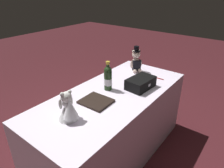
{
  "coord_description": "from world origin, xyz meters",
  "views": [
    {
      "loc": [
        -1.33,
        -1.03,
        1.67
      ],
      "look_at": [
        0.0,
        0.0,
        0.83
      ],
      "focal_mm": 32.73,
      "sensor_mm": 36.0,
      "label": 1
    }
  ],
  "objects": [
    {
      "name": "gift_case_black",
      "position": [
        0.27,
        -0.15,
        0.79
      ],
      "size": [
        0.3,
        0.21,
        0.1
      ],
      "color": "black",
      "rests_on": "reception_table"
    },
    {
      "name": "signing_pen",
      "position": [
        0.57,
        -0.18,
        0.74
      ],
      "size": [
        0.01,
        0.15,
        0.01
      ],
      "color": "maroon",
      "rests_on": "reception_table"
    },
    {
      "name": "guestbook",
      "position": [
        -0.21,
        0.01,
        0.74
      ],
      "size": [
        0.23,
        0.26,
        0.02
      ],
      "primitive_type": "cube",
      "rotation": [
        0.0,
        0.0,
        0.03
      ],
      "color": "black",
      "rests_on": "reception_table"
    },
    {
      "name": "ground_plane",
      "position": [
        0.0,
        0.0,
        0.0
      ],
      "size": [
        12.0,
        12.0,
        0.0
      ],
      "primitive_type": "plane",
      "color": "#47191E"
    },
    {
      "name": "teddy_bear_groom",
      "position": [
        0.6,
        0.11,
        0.86
      ],
      "size": [
        0.13,
        0.13,
        0.3
      ],
      "color": "beige",
      "rests_on": "reception_table"
    },
    {
      "name": "champagne_bottle",
      "position": [
        0.05,
        0.08,
        0.86
      ],
      "size": [
        0.08,
        0.08,
        0.29
      ],
      "color": "#213B1A",
      "rests_on": "reception_table"
    },
    {
      "name": "reception_table",
      "position": [
        0.0,
        0.0,
        0.37
      ],
      "size": [
        1.71,
        0.75,
        0.73
      ],
      "primitive_type": "cube",
      "color": "white",
      "rests_on": "ground_plane"
    },
    {
      "name": "teddy_bear_bride",
      "position": [
        -0.52,
        0.01,
        0.84
      ],
      "size": [
        0.16,
        0.19,
        0.24
      ],
      "color": "white",
      "rests_on": "reception_table"
    }
  ]
}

